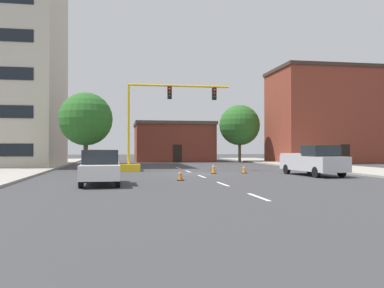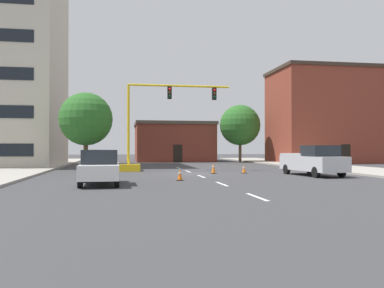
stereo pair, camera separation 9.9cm
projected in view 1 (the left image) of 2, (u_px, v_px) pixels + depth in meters
ground_plane at (194, 173)px, 29.15m from camera, size 160.00×160.00×0.00m
sidewalk_left at (21, 168)px, 34.75m from camera, size 6.00×56.00×0.14m
sidewalk_right at (318, 166)px, 39.32m from camera, size 6.00×56.00×0.14m
lane_stripe_seg_0 at (258, 197)px, 15.36m from camera, size 0.16×2.40×0.01m
lane_stripe_seg_1 at (223, 184)px, 20.78m from camera, size 0.16×2.40×0.01m
lane_stripe_seg_2 at (202, 176)px, 26.20m from camera, size 0.16×2.40×0.01m
lane_stripe_seg_3 at (188, 171)px, 31.62m from camera, size 0.16×2.40×0.01m
lane_stripe_seg_4 at (178, 168)px, 37.04m from camera, size 0.16×2.40×0.01m
building_brick_center at (173, 142)px, 55.28m from camera, size 10.28×9.92×5.16m
building_row_right at (326, 116)px, 50.02m from camera, size 13.08×8.87×11.38m
traffic_signal_gantry at (143, 143)px, 32.01m from camera, size 8.94×1.20×6.83m
tree_right_far at (240, 125)px, 51.33m from camera, size 5.07×5.07×7.20m
tree_left_near at (86, 119)px, 33.20m from camera, size 4.31×4.31×6.32m
pickup_truck_silver at (313, 161)px, 26.93m from camera, size 2.52×5.57×1.99m
sedan_white_near_left at (101, 167)px, 20.38m from camera, size 1.94×4.53×1.74m
traffic_cone_roadside_a at (244, 169)px, 29.42m from camera, size 0.36×0.36×0.62m
traffic_cone_roadside_b at (180, 175)px, 22.98m from camera, size 0.36×0.36×0.66m
traffic_cone_roadside_c at (214, 168)px, 29.01m from camera, size 0.36×0.36×0.78m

